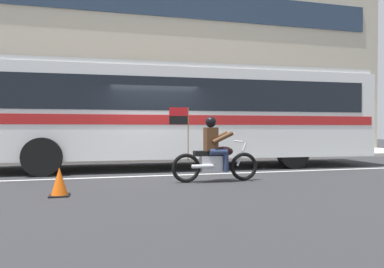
{
  "coord_description": "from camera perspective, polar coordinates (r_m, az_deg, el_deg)",
  "views": [
    {
      "loc": [
        -1.38,
        -9.81,
        1.28
      ],
      "look_at": [
        0.97,
        -0.45,
        1.12
      ],
      "focal_mm": 32.18,
      "sensor_mm": 36.0,
      "label": 1
    }
  ],
  "objects": [
    {
      "name": "traffic_cone",
      "position": [
        7.02,
        -21.12,
        -7.52
      ],
      "size": [
        0.36,
        0.36,
        0.55
      ],
      "color": "#EA590F",
      "rests_on": "ground_plane"
    },
    {
      "name": "transit_bus",
      "position": [
        11.26,
        -2.33,
        4.01
      ],
      "size": [
        12.8,
        2.99,
        3.22
      ],
      "color": "white",
      "rests_on": "ground_plane"
    },
    {
      "name": "sidewalk_curb",
      "position": [
        15.03,
        -8.82,
        -3.68
      ],
      "size": [
        28.0,
        3.8,
        0.15
      ],
      "primitive_type": "cube",
      "color": "#B7B2A8",
      "rests_on": "ground_plane"
    },
    {
      "name": "lane_center_stripe",
      "position": [
        9.4,
        -5.58,
        -6.88
      ],
      "size": [
        26.6,
        0.14,
        0.01
      ],
      "primitive_type": "cube",
      "color": "silver",
      "rests_on": "ground_plane"
    },
    {
      "name": "fire_hydrant",
      "position": [
        14.02,
        -19.42,
        -2.23
      ],
      "size": [
        0.22,
        0.3,
        0.75
      ],
      "color": "#4C8C3F",
      "rests_on": "sidewalk_curb"
    },
    {
      "name": "motorcycle_with_rider",
      "position": [
        8.29,
        3.76,
        -3.32
      ],
      "size": [
        2.2,
        0.64,
        1.78
      ],
      "color": "black",
      "rests_on": "ground_plane"
    },
    {
      "name": "office_building_facade",
      "position": [
        17.73,
        -9.56,
        14.2
      ],
      "size": [
        28.0,
        0.89,
        10.69
      ],
      "color": "#B2A893",
      "rests_on": "ground_plane"
    },
    {
      "name": "ground_plane",
      "position": [
        9.99,
        -6.1,
        -6.44
      ],
      "size": [
        60.0,
        60.0,
        0.0
      ],
      "primitive_type": "plane",
      "color": "#2B2B2D"
    }
  ]
}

